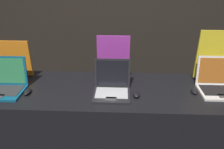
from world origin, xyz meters
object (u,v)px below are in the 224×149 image
(mouse_front, at_px, (28,92))
(laptop_back, at_px, (219,84))
(laptop_front, at_px, (4,84))
(laptop_middle, at_px, (112,86))
(mouse_back, at_px, (194,91))
(promo_stand_back, at_px, (214,57))
(promo_stand_middle, at_px, (113,58))
(mouse_middle, at_px, (136,94))
(promo_stand_front, at_px, (16,60))

(mouse_front, xyz_separation_m, laptop_back, (1.73, 0.14, 0.05))
(mouse_front, bearing_deg, laptop_front, 167.36)
(laptop_front, height_order, laptop_middle, laptop_front)
(mouse_back, xyz_separation_m, promo_stand_back, (0.23, 0.27, 0.23))
(laptop_middle, distance_m, laptop_back, 0.98)
(laptop_middle, bearing_deg, promo_stand_middle, 90.00)
(mouse_front, xyz_separation_m, mouse_middle, (0.97, -0.00, 0.00))
(laptop_front, height_order, mouse_back, laptop_front)
(mouse_middle, xyz_separation_m, promo_stand_back, (0.76, 0.36, 0.22))
(mouse_front, distance_m, promo_stand_back, 1.78)
(mouse_middle, bearing_deg, promo_stand_back, 25.11)
(laptop_middle, bearing_deg, mouse_middle, -12.77)
(mouse_front, relative_size, promo_stand_front, 0.29)
(laptop_front, distance_m, promo_stand_back, 1.98)
(laptop_front, distance_m, laptop_middle, 0.97)
(laptop_middle, distance_m, promo_stand_middle, 0.35)
(mouse_front, xyz_separation_m, laptop_middle, (0.75, 0.05, 0.05))
(laptop_front, bearing_deg, promo_stand_front, 90.00)
(laptop_back, distance_m, promo_stand_back, 0.28)
(promo_stand_front, relative_size, mouse_middle, 3.66)
(mouse_front, relative_size, mouse_middle, 1.06)
(laptop_back, xyz_separation_m, promo_stand_back, (0.00, 0.21, 0.17))
(mouse_front, distance_m, promo_stand_front, 0.43)
(laptop_back, distance_m, mouse_back, 0.24)
(mouse_back, bearing_deg, promo_stand_back, 49.43)
(promo_stand_front, bearing_deg, laptop_back, -5.50)
(mouse_front, bearing_deg, mouse_back, 3.18)
(promo_stand_front, distance_m, mouse_back, 1.74)
(mouse_middle, bearing_deg, promo_stand_middle, 120.25)
(mouse_front, relative_size, laptop_back, 0.30)
(laptop_middle, relative_size, promo_stand_back, 0.64)
(laptop_back, bearing_deg, promo_stand_middle, 166.57)
(laptop_front, distance_m, promo_stand_middle, 1.04)
(laptop_front, distance_m, laptop_back, 1.95)
(promo_stand_middle, bearing_deg, mouse_back, -21.27)
(laptop_front, bearing_deg, mouse_front, -12.64)
(promo_stand_middle, relative_size, promo_stand_back, 0.87)
(laptop_middle, bearing_deg, laptop_front, 179.88)
(laptop_back, bearing_deg, promo_stand_front, 174.50)
(laptop_front, height_order, promo_stand_middle, promo_stand_middle)
(mouse_front, height_order, laptop_middle, laptop_middle)
(laptop_front, xyz_separation_m, mouse_back, (1.72, 0.03, -0.05))
(mouse_front, xyz_separation_m, mouse_back, (1.49, 0.08, -0.00))
(laptop_middle, xyz_separation_m, laptop_back, (0.98, 0.09, 0.00))
(laptop_back, bearing_deg, mouse_middle, -169.50)
(mouse_middle, relative_size, laptop_back, 0.28)
(mouse_front, height_order, mouse_back, mouse_front)
(mouse_front, distance_m, laptop_back, 1.73)
(mouse_front, relative_size, promo_stand_middle, 0.26)
(promo_stand_front, height_order, laptop_back, promo_stand_front)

